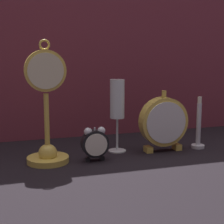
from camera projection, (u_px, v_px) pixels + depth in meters
The scene contains 7 objects.
ground_plane at pixel (120, 161), 1.05m from camera, with size 4.00×4.00×0.00m, color black.
fabric_backdrop_drape at pixel (91, 39), 1.30m from camera, with size 1.69×0.01×0.69m, color brown.
pocket_watch_on_stand at pixel (47, 121), 1.02m from camera, with size 0.12×0.12×0.34m.
alarm_clock_twin_bell at pixel (95, 142), 1.05m from camera, with size 0.08×0.03×0.10m.
mantel_clock_silver at pixel (164, 122), 1.14m from camera, with size 0.15×0.04×0.19m.
champagne_flute at pixel (117, 104), 1.13m from camera, with size 0.05×0.05×0.22m.
brass_candlestick at pixel (198, 131), 1.18m from camera, with size 0.04×0.04×0.16m.
Camera 1 is at (-0.33, -0.96, 0.32)m, focal length 60.00 mm.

